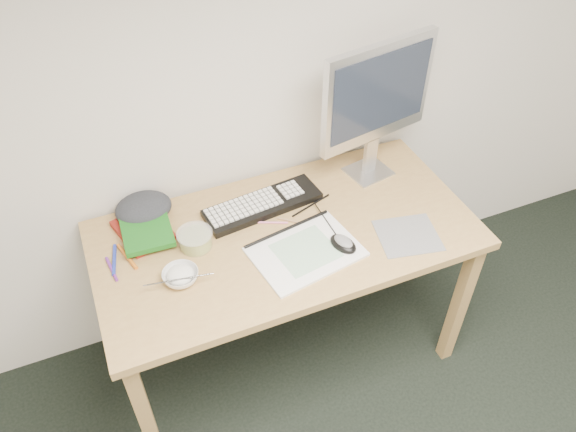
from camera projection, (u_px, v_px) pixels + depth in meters
name	position (u px, v px, depth m)	size (l,w,h in m)	color
desk	(286.00, 248.00, 2.12)	(1.40, 0.70, 0.75)	tan
mousepad	(408.00, 235.00, 2.05)	(0.22, 0.20, 0.00)	gray
sketchpad	(306.00, 252.00, 1.98)	(0.37, 0.26, 0.01)	white
keyboard	(263.00, 205.00, 2.15)	(0.46, 0.15, 0.03)	black
monitor	(377.00, 97.00, 2.08)	(0.49, 0.18, 0.57)	silver
mouse	(343.00, 241.00, 1.99)	(0.07, 0.11, 0.04)	black
rice_bowl	(181.00, 276.00, 1.88)	(0.12, 0.12, 0.04)	white
chopsticks	(179.00, 279.00, 1.84)	(0.02, 0.02, 0.22)	silver
fruit_tub	(195.00, 239.00, 1.99)	(0.13, 0.13, 0.06)	#DCDD4E
book_red	(143.00, 230.00, 2.05)	(0.16, 0.22, 0.02)	maroon
book_green	(146.00, 228.00, 2.03)	(0.17, 0.24, 0.02)	#175F18
cloth_lump	(143.00, 208.00, 2.11)	(0.18, 0.15, 0.07)	#2A2E32
pencil_pink	(262.00, 222.00, 2.10)	(0.01, 0.01, 0.20)	pink
pencil_tan	(302.00, 223.00, 2.09)	(0.01, 0.01, 0.19)	#A57F57
pencil_black	(311.00, 205.00, 2.17)	(0.01, 0.01, 0.19)	black
marker_blue	(114.00, 260.00, 1.95)	(0.01, 0.01, 0.14)	#1E2EA3
marker_orange	(127.00, 256.00, 1.97)	(0.01, 0.01, 0.14)	orange
marker_purple	(112.00, 269.00, 1.92)	(0.01, 0.01, 0.12)	#68268E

